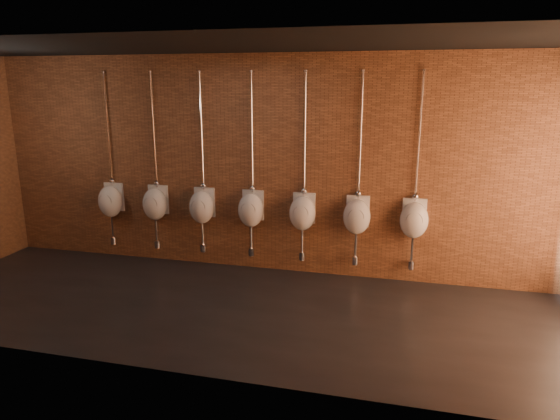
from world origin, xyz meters
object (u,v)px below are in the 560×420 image
Objects in this scene: urinal_0 at (111,200)px; urinal_2 at (202,206)px; urinal_1 at (155,203)px; urinal_3 at (251,209)px; urinal_5 at (357,216)px; urinal_6 at (414,219)px; urinal_4 at (303,212)px.

urinal_2 is at bearing 0.00° from urinal_0.
urinal_3 is at bearing 0.00° from urinal_1.
urinal_2 is at bearing 0.00° from urinal_1.
urinal_0 is 1.00× the size of urinal_5.
urinal_3 is 1.00× the size of urinal_5.
urinal_0 is 4.70m from urinal_6.
urinal_2 is (0.78, 0.00, 0.00)m from urinal_1.
urinal_2 is 1.00× the size of urinal_6.
urinal_6 is at bearing 0.00° from urinal_4.
urinal_5 is 0.78m from urinal_6.
urinal_4 is (2.35, 0.00, 0.00)m from urinal_1.
urinal_0 is at bearing 180.00° from urinal_2.
urinal_0 is at bearing 180.00° from urinal_6.
urinal_0 and urinal_3 have the same top height.
urinal_6 is at bearing 0.00° from urinal_5.
urinal_4 and urinal_6 have the same top height.
urinal_3 is at bearing 180.00° from urinal_6.
urinal_2 is 1.00× the size of urinal_3.
urinal_4 and urinal_5 have the same top height.
urinal_3 is at bearing 0.00° from urinal_2.
urinal_0 is 3.13m from urinal_4.
urinal_5 is (0.78, 0.00, 0.00)m from urinal_4.
urinal_1 and urinal_5 have the same top height.
urinal_4 is at bearing 180.00° from urinal_5.
urinal_5 is at bearing 0.00° from urinal_4.
urinal_2 is 1.00× the size of urinal_4.
urinal_3 and urinal_5 have the same top height.
urinal_4 is 1.00× the size of urinal_5.
urinal_3 is at bearing 0.00° from urinal_0.
urinal_0 and urinal_2 have the same top height.
urinal_2 and urinal_4 have the same top height.
urinal_5 is at bearing 0.00° from urinal_3.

